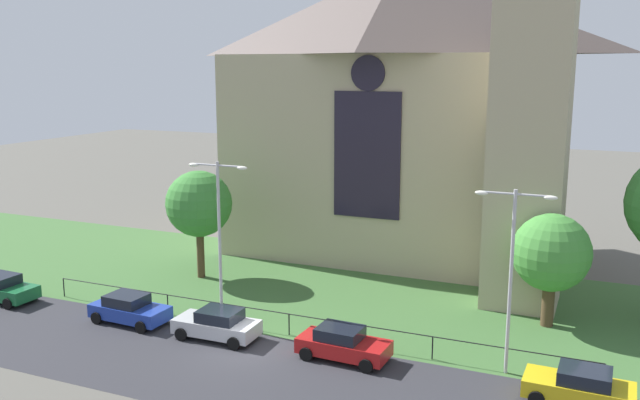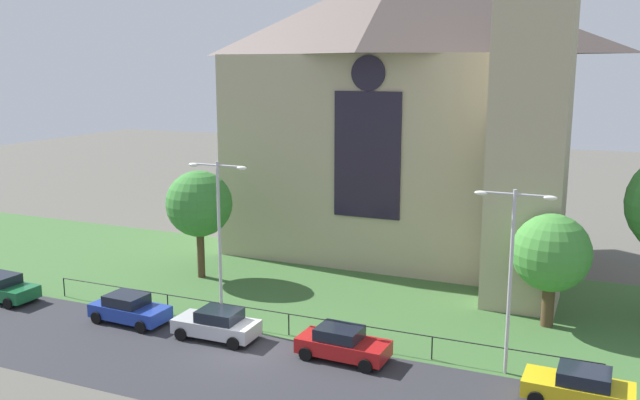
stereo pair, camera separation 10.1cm
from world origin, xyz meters
TOP-DOWN VIEW (x-y plane):
  - ground at (0.00, 10.00)m, footprint 160.00×160.00m
  - road_asphalt at (0.00, -2.00)m, footprint 120.00×8.00m
  - grass_verge at (0.00, 8.00)m, footprint 120.00×20.00m
  - church_building at (1.92, 19.30)m, footprint 23.20×16.20m
  - iron_railing at (1.15, 2.50)m, footprint 29.27×0.07m
  - tree_right_near at (12.88, 8.94)m, footprint 3.99×3.99m
  - tree_left_near at (-8.18, 8.88)m, footprint 4.16×4.16m
  - streetlamp_near at (-2.70, 2.40)m, footprint 3.37×0.26m
  - streetlamp_far at (11.76, 2.40)m, footprint 3.37×0.26m
  - parked_car_green at (-16.22, 0.57)m, footprint 4.26×2.15m
  - parked_car_blue at (-7.28, 0.70)m, footprint 4.27×2.17m
  - parked_car_silver at (-1.91, 0.69)m, footprint 4.23×2.08m
  - parked_car_red at (4.65, 0.92)m, footprint 4.27×2.16m
  - parked_car_yellow at (14.86, 0.68)m, footprint 4.24×2.10m

SIDE VIEW (x-z plane):
  - ground at x=0.00m, z-range 0.00..0.00m
  - grass_verge at x=0.00m, z-range 0.00..0.01m
  - road_asphalt at x=0.00m, z-range 0.00..0.01m
  - parked_car_green at x=-16.22m, z-range -0.01..1.50m
  - parked_car_blue at x=-7.28m, z-range -0.01..1.50m
  - parked_car_silver at x=-1.91m, z-range -0.01..1.50m
  - parked_car_red at x=4.65m, z-range -0.01..1.50m
  - parked_car_yellow at x=14.86m, z-range -0.01..1.50m
  - iron_railing at x=1.15m, z-range 0.40..1.53m
  - tree_right_near at x=12.88m, z-range 0.92..6.85m
  - tree_left_near at x=-8.18m, z-range 1.32..8.17m
  - streetlamp_far at x=11.76m, z-range 1.12..9.32m
  - streetlamp_near at x=-2.70m, z-range 1.14..9.72m
  - church_building at x=1.92m, z-range -2.73..23.27m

